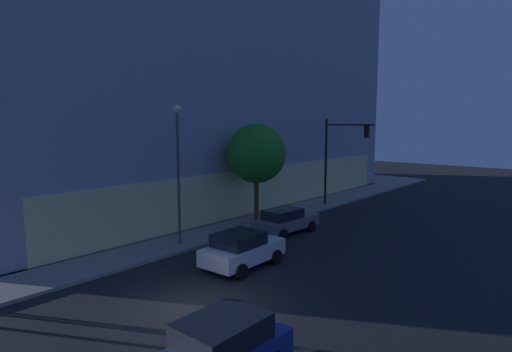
{
  "coord_description": "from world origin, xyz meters",
  "views": [
    {
      "loc": [
        -9.66,
        -11.08,
        6.67
      ],
      "look_at": [
        9.07,
        4.98,
        3.53
      ],
      "focal_mm": 29.56,
      "sensor_mm": 36.0,
      "label": 1
    }
  ],
  "objects": [
    {
      "name": "street_lamp_sidewalk",
      "position": [
        4.5,
        6.49,
        4.86
      ],
      "size": [
        0.44,
        0.44,
        7.43
      ],
      "color": "#4D4D4D",
      "rests_on": "sidewalk_corner"
    },
    {
      "name": "car_grey",
      "position": [
        10.31,
        3.72,
        0.81
      ],
      "size": [
        4.52,
        2.11,
        1.55
      ],
      "color": "slate",
      "rests_on": "ground"
    },
    {
      "name": "traffic_light_far_corner",
      "position": [
        19.4,
        5.27,
        4.64
      ],
      "size": [
        0.51,
        3.99,
        6.84
      ],
      "color": "black",
      "rests_on": "sidewalk_corner"
    },
    {
      "name": "sidewalk_tree",
      "position": [
        10.91,
        6.52,
        4.68
      ],
      "size": [
        3.83,
        3.83,
        6.46
      ],
      "color": "brown",
      "rests_on": "sidewalk_corner"
    },
    {
      "name": "ground_plane",
      "position": [
        0.0,
        0.0,
        0.0
      ],
      "size": [
        120.0,
        120.0,
        0.0
      ],
      "primitive_type": "plane",
      "color": "black"
    },
    {
      "name": "modern_building",
      "position": [
        14.26,
        19.69,
        10.89
      ],
      "size": [
        37.68,
        22.67,
        21.93
      ],
      "color": "#4C4C51",
      "rests_on": "ground"
    },
    {
      "name": "car_white",
      "position": [
        4.24,
        1.68,
        0.87
      ],
      "size": [
        4.14,
        2.26,
        1.69
      ],
      "color": "silver",
      "rests_on": "ground"
    }
  ]
}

